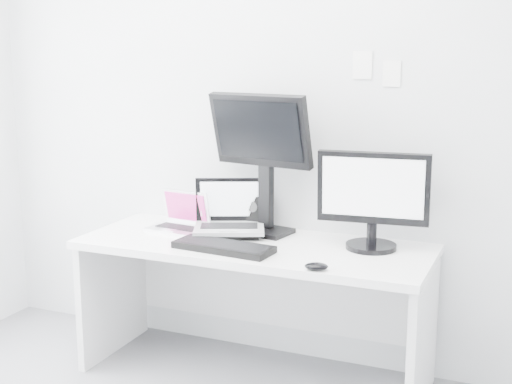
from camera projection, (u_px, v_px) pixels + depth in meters
back_wall at (279, 115)px, 3.77m from camera, size 3.60×0.00×3.60m
desk at (254, 310)px, 3.65m from camera, size 1.80×0.70×0.73m
macbook at (177, 211)px, 3.79m from camera, size 0.33×0.26×0.23m
speaker at (256, 212)px, 3.85m from camera, size 0.12×0.12×0.19m
dell_laptop at (229, 208)px, 3.68m from camera, size 0.45×0.41×0.30m
rear_monitor at (263, 162)px, 3.69m from camera, size 0.59×0.30×0.77m
samsung_monitor at (373, 199)px, 3.42m from camera, size 0.57×0.31×0.50m
keyboard at (223, 247)px, 3.44m from camera, size 0.52×0.23×0.03m
mouse at (316, 266)px, 3.13m from camera, size 0.12×0.10×0.03m
wall_note_0 at (362, 65)px, 3.54m from camera, size 0.10×0.00×0.14m
wall_note_1 at (392, 74)px, 3.49m from camera, size 0.09×0.00×0.13m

